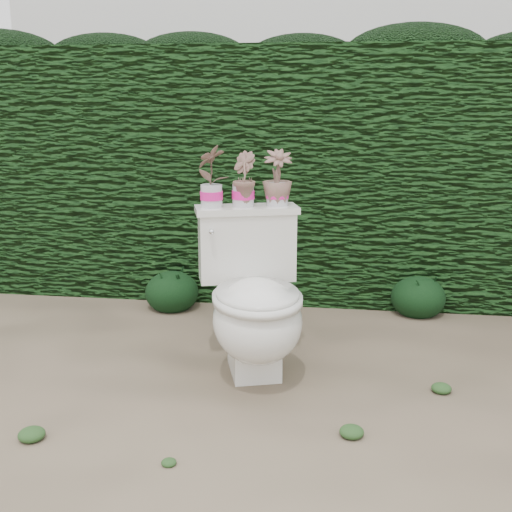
# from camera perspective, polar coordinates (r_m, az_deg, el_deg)

# --- Properties ---
(ground) EXTENTS (60.00, 60.00, 0.00)m
(ground) POSITION_cam_1_polar(r_m,az_deg,el_deg) (3.07, 1.55, -11.02)
(ground) COLOR #87755D
(ground) RESTS_ON ground
(hedge) EXTENTS (8.00, 1.00, 1.60)m
(hedge) POSITION_cam_1_polar(r_m,az_deg,el_deg) (4.40, 3.99, 7.49)
(hedge) COLOR #1C4617
(hedge) RESTS_ON ground
(house_wall) EXTENTS (8.00, 3.50, 4.00)m
(house_wall) POSITION_cam_1_polar(r_m,az_deg,el_deg) (8.80, 10.41, 18.40)
(house_wall) COLOR silver
(house_wall) RESTS_ON ground
(toilet) EXTENTS (0.63, 0.78, 0.78)m
(toilet) POSITION_cam_1_polar(r_m,az_deg,el_deg) (3.01, -0.14, -4.24)
(toilet) COLOR silver
(toilet) RESTS_ON ground
(potted_plant_left) EXTENTS (0.17, 0.18, 0.29)m
(potted_plant_left) POSITION_cam_1_polar(r_m,az_deg,el_deg) (3.10, -4.00, 6.97)
(potted_plant_left) COLOR #277323
(potted_plant_left) RESTS_ON toilet
(potted_plant_center) EXTENTS (0.16, 0.17, 0.25)m
(potted_plant_center) POSITION_cam_1_polar(r_m,az_deg,el_deg) (3.12, -1.15, 6.71)
(potted_plant_center) COLOR #277323
(potted_plant_center) RESTS_ON toilet
(potted_plant_right) EXTENTS (0.18, 0.18, 0.26)m
(potted_plant_right) POSITION_cam_1_polar(r_m,az_deg,el_deg) (3.15, 1.91, 6.83)
(potted_plant_right) COLOR #277323
(potted_plant_right) RESTS_ON toilet
(liriope_clump_1) EXTENTS (0.33, 0.33, 0.27)m
(liriope_clump_1) POSITION_cam_1_polar(r_m,az_deg,el_deg) (4.05, -7.50, -2.81)
(liriope_clump_1) COLOR black
(liriope_clump_1) RESTS_ON ground
(liriope_clump_2) EXTENTS (0.33, 0.33, 0.26)m
(liriope_clump_2) POSITION_cam_1_polar(r_m,az_deg,el_deg) (4.04, 14.24, -3.19)
(liriope_clump_2) COLOR black
(liriope_clump_2) RESTS_ON ground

